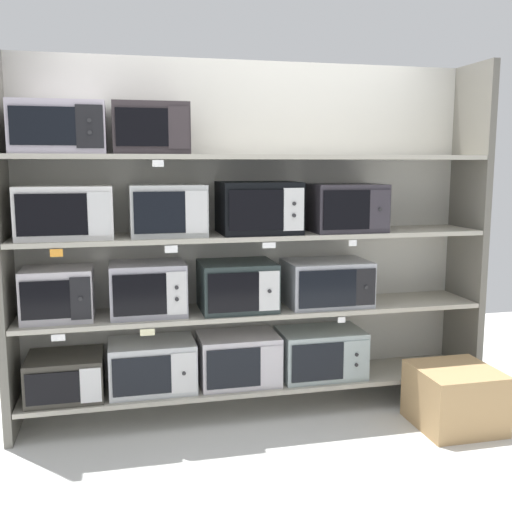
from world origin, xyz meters
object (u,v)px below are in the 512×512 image
object	(u,v)px
microwave_8	(66,212)
microwave_2	(238,358)
microwave_11	(344,207)
shipping_carton	(454,397)
microwave_1	(152,365)
microwave_5	(148,289)
microwave_9	(168,210)
microwave_0	(66,376)
microwave_10	(258,208)
microwave_3	(321,353)
microwave_12	(59,128)
microwave_6	(237,286)
microwave_13	(150,129)
microwave_7	(327,283)
microwave_4	(58,294)

from	to	relation	value
microwave_8	microwave_2	bearing A→B (deg)	-0.00
microwave_11	shipping_carton	distance (m)	1.42
microwave_1	microwave_5	bearing A→B (deg)	-179.63
microwave_8	microwave_9	size ratio (longest dim) A/B	1.20
microwave_0	microwave_10	world-z (taller)	microwave_10
microwave_3	microwave_12	distance (m)	2.24
microwave_1	microwave_2	distance (m)	0.57
microwave_10	microwave_6	bearing A→B (deg)	-179.95
microwave_10	shipping_carton	distance (m)	1.75
microwave_0	microwave_13	distance (m)	1.64
microwave_5	microwave_9	world-z (taller)	microwave_9
microwave_2	microwave_1	bearing A→B (deg)	179.99
microwave_0	microwave_10	size ratio (longest dim) A/B	0.91
microwave_8	microwave_0	bearing A→B (deg)	179.79
microwave_7	microwave_5	bearing A→B (deg)	179.99
microwave_2	microwave_12	xyz separation A→B (m)	(-1.08, 0.00, 1.50)
microwave_12	microwave_6	bearing A→B (deg)	-0.02
microwave_5	microwave_7	distance (m)	1.20
microwave_3	shipping_carton	bearing A→B (deg)	-36.48
microwave_1	microwave_11	size ratio (longest dim) A/B	1.14
microwave_9	microwave_8	bearing A→B (deg)	180.00
microwave_7	microwave_10	bearing A→B (deg)	179.97
microwave_9	microwave_2	bearing A→B (deg)	0.00
microwave_4	microwave_1	bearing A→B (deg)	-0.01
microwave_0	microwave_5	bearing A→B (deg)	-0.02
microwave_11	shipping_carton	world-z (taller)	microwave_11
microwave_3	shipping_carton	size ratio (longest dim) A/B	1.16
microwave_0	shipping_carton	distance (m)	2.48
microwave_12	microwave_3	bearing A→B (deg)	-0.01
microwave_13	microwave_11	bearing A→B (deg)	-0.02
microwave_5	microwave_8	bearing A→B (deg)	180.00
microwave_3	microwave_7	size ratio (longest dim) A/B	1.03
microwave_7	microwave_6	bearing A→B (deg)	179.99
microwave_5	microwave_2	bearing A→B (deg)	-0.00
microwave_3	microwave_6	distance (m)	0.77
microwave_0	shipping_carton	world-z (taller)	microwave_0
microwave_0	microwave_1	xyz separation A→B (m)	(0.54, -0.00, 0.03)
microwave_9	microwave_11	bearing A→B (deg)	-0.00
microwave_6	microwave_11	bearing A→B (deg)	-0.00
microwave_1	microwave_9	distance (m)	1.02
microwave_5	microwave_8	size ratio (longest dim) A/B	0.84
microwave_6	microwave_10	distance (m)	0.53
microwave_2	microwave_13	distance (m)	1.60
microwave_8	microwave_12	size ratio (longest dim) A/B	1.05
microwave_5	microwave_3	bearing A→B (deg)	-0.00
microwave_2	shipping_carton	world-z (taller)	microwave_2
microwave_12	microwave_13	world-z (taller)	microwave_13
microwave_1	microwave_8	distance (m)	1.12
microwave_8	microwave_11	distance (m)	1.80
microwave_2	microwave_8	bearing A→B (deg)	180.00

